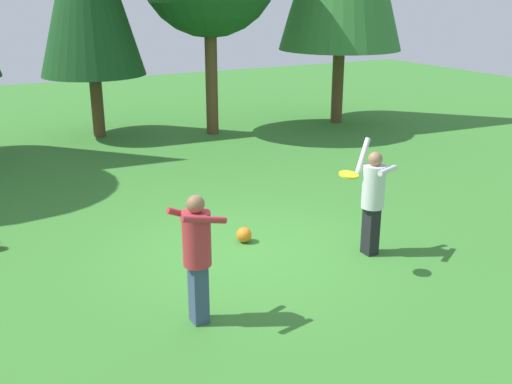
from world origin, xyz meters
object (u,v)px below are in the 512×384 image
(frisbee, at_px, (349,175))
(person_catcher, at_px, (197,249))
(ball_orange, at_px, (244,235))
(person_thrower, at_px, (373,194))

(frisbee, bearing_deg, person_catcher, -175.46)
(ball_orange, bearing_deg, frisbee, -67.37)
(person_thrower, distance_m, person_catcher, 3.16)
(person_catcher, xyz_separation_m, frisbee, (2.32, 0.18, 0.52))
(frisbee, bearing_deg, person_thrower, 27.08)
(person_thrower, xyz_separation_m, ball_orange, (-1.50, 1.31, -0.84))
(person_thrower, bearing_deg, frisbee, -0.00)
(person_thrower, height_order, frisbee, person_thrower)
(person_thrower, bearing_deg, person_catcher, -16.42)
(person_catcher, bearing_deg, ball_orange, 45.19)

